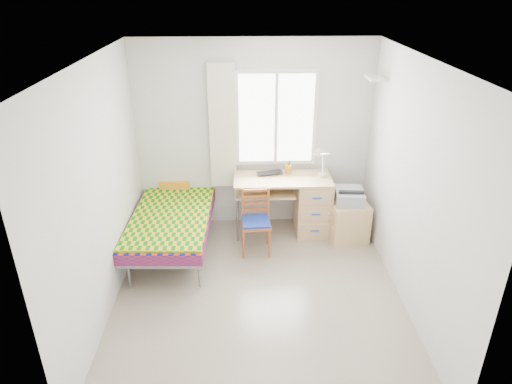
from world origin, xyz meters
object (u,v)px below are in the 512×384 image
chair (256,217)px  desk (307,202)px  printer (349,196)px  cabinet (347,221)px  bed (174,212)px

chair → desk: bearing=28.9°
printer → chair: bearing=-163.9°
desk → chair: 0.86m
cabinet → chair: bearing=-177.6°
bed → cabinet: bed is taller
bed → chair: (1.09, -0.23, 0.03)m
cabinet → printer: size_ratio=1.24×
desk → chair: (-0.72, -0.46, 0.03)m
bed → desk: 1.83m
chair → printer: size_ratio=1.88×
bed → printer: (2.33, 0.02, 0.19)m
bed → chair: bearing=-9.9°
cabinet → printer: 0.37m
bed → cabinet: (2.33, -0.01, -0.17)m
desk → chair: chair is taller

